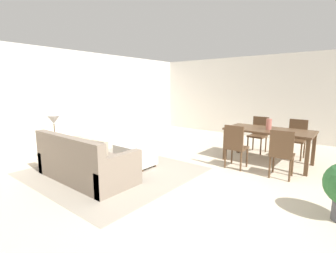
% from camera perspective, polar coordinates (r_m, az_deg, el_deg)
% --- Properties ---
extents(ground_plane, '(10.80, 10.80, 0.00)m').
position_cam_1_polar(ground_plane, '(4.18, 6.85, -14.60)').
color(ground_plane, beige).
extents(wall_back, '(9.00, 0.12, 2.70)m').
position_cam_1_polar(wall_back, '(8.51, 25.14, 6.18)').
color(wall_back, silver).
rests_on(wall_back, ground_plane).
extents(wall_left, '(0.12, 11.00, 2.70)m').
position_cam_1_polar(wall_left, '(7.51, -21.44, 6.11)').
color(wall_left, silver).
rests_on(wall_left, ground_plane).
extents(area_rug, '(3.00, 2.80, 0.01)m').
position_cam_1_polar(area_rug, '(5.11, -12.75, -10.16)').
color(area_rug, gray).
rests_on(area_rug, ground_plane).
extents(couch, '(1.98, 0.90, 0.86)m').
position_cam_1_polar(couch, '(4.76, -19.05, -8.26)').
color(couch, gray).
rests_on(couch, ground_plane).
extents(ottoman_table, '(0.90, 0.48, 0.44)m').
position_cam_1_polar(ottoman_table, '(5.32, -7.76, -6.49)').
color(ottoman_table, silver).
rests_on(ottoman_table, ground_plane).
extents(side_table, '(0.40, 0.40, 0.55)m').
position_cam_1_polar(side_table, '(5.88, -24.95, -3.86)').
color(side_table, olive).
rests_on(side_table, ground_plane).
extents(table_lamp, '(0.26, 0.26, 0.52)m').
position_cam_1_polar(table_lamp, '(5.79, -25.31, 1.21)').
color(table_lamp, brown).
rests_on(table_lamp, side_table).
extents(dining_table, '(1.80, 0.92, 0.76)m').
position_cam_1_polar(dining_table, '(5.82, 22.61, -1.46)').
color(dining_table, '#513823').
rests_on(dining_table, ground_plane).
extents(dining_chair_near_left, '(0.40, 0.40, 0.92)m').
position_cam_1_polar(dining_chair_near_left, '(5.20, 15.54, -4.04)').
color(dining_chair_near_left, '#513823').
rests_on(dining_chair_near_left, ground_plane).
extents(dining_chair_near_right, '(0.43, 0.43, 0.92)m').
position_cam_1_polar(dining_chair_near_right, '(4.93, 25.19, -5.31)').
color(dining_chair_near_right, '#513823').
rests_on(dining_chair_near_right, ground_plane).
extents(dining_chair_far_left, '(0.42, 0.42, 0.92)m').
position_cam_1_polar(dining_chair_far_left, '(6.72, 20.58, -1.28)').
color(dining_chair_far_left, '#513823').
rests_on(dining_chair_far_left, ground_plane).
extents(dining_chair_far_right, '(0.41, 0.41, 0.92)m').
position_cam_1_polar(dining_chair_far_right, '(6.54, 28.02, -2.08)').
color(dining_chair_far_right, '#513823').
rests_on(dining_chair_far_right, ground_plane).
extents(vase_centerpiece, '(0.11, 0.11, 0.24)m').
position_cam_1_polar(vase_centerpiece, '(5.76, 22.65, 0.51)').
color(vase_centerpiece, '#B26659').
rests_on(vase_centerpiece, dining_table).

